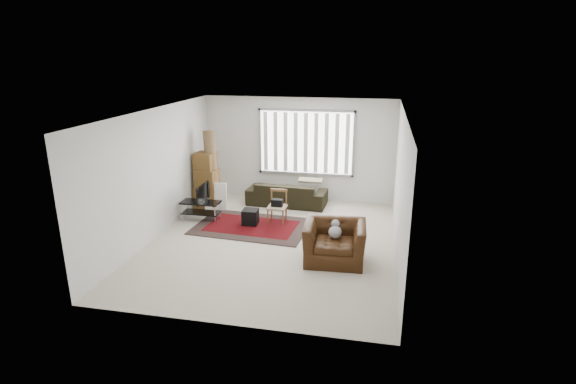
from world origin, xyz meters
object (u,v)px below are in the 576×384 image
sofa (287,190)px  side_chair (277,205)px  moving_boxes (207,182)px  tv_stand (201,207)px  armchair (335,239)px

sofa → side_chair: bearing=94.9°
moving_boxes → side_chair: size_ratio=1.82×
tv_stand → side_chair: size_ratio=1.18×
sofa → armchair: 3.39m
tv_stand → side_chair: 1.81m
side_chair → armchair: bearing=-48.2°
side_chair → armchair: 2.27m
armchair → moving_boxes: bearing=142.0°
tv_stand → side_chair: (1.80, 0.18, 0.10)m
sofa → side_chair: size_ratio=2.63×
sofa → armchair: bearing=120.0°
tv_stand → sofa: sofa is taller
sofa → armchair: size_ratio=1.69×
tv_stand → side_chair: bearing=5.8°
tv_stand → armchair: 3.63m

